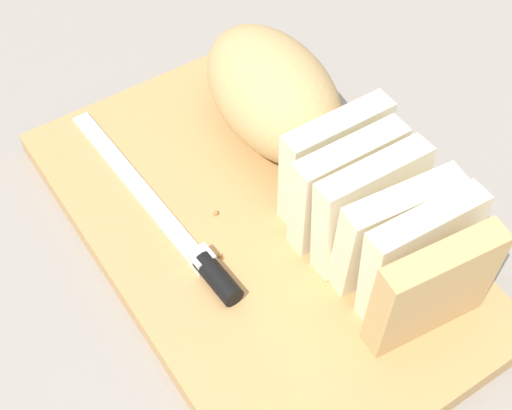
# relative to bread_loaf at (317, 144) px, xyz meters

# --- Properties ---
(ground_plane) EXTENTS (3.00, 3.00, 0.00)m
(ground_plane) POSITION_rel_bread_loaf_xyz_m (0.01, -0.08, -0.08)
(ground_plane) COLOR gray
(cutting_board) EXTENTS (0.48, 0.29, 0.02)m
(cutting_board) POSITION_rel_bread_loaf_xyz_m (0.01, -0.08, -0.07)
(cutting_board) COLOR tan
(cutting_board) RESTS_ON ground_plane
(bread_loaf) EXTENTS (0.38, 0.14, 0.11)m
(bread_loaf) POSITION_rel_bread_loaf_xyz_m (0.00, 0.00, 0.00)
(bread_loaf) COLOR tan
(bread_loaf) RESTS_ON cutting_board
(bread_knife) EXTENTS (0.29, 0.04, 0.02)m
(bread_knife) POSITION_rel_bread_loaf_xyz_m (0.00, -0.15, -0.05)
(bread_knife) COLOR silver
(bread_knife) RESTS_ON cutting_board
(crumb_near_knife) EXTENTS (0.00, 0.00, 0.00)m
(crumb_near_knife) POSITION_rel_bread_loaf_xyz_m (-0.02, -0.10, -0.05)
(crumb_near_knife) COLOR #A8753D
(crumb_near_knife) RESTS_ON cutting_board
(crumb_near_loaf) EXTENTS (0.00, 0.00, 0.00)m
(crumb_near_loaf) POSITION_rel_bread_loaf_xyz_m (0.03, -0.13, -0.05)
(crumb_near_loaf) COLOR #A8753D
(crumb_near_loaf) RESTS_ON cutting_board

